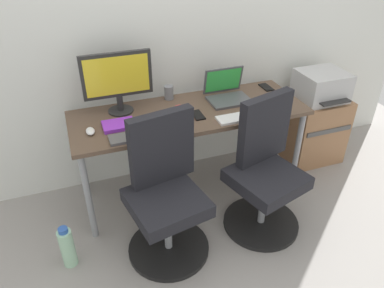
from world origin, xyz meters
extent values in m
plane|color=gray|center=(0.00, 0.00, 0.00)|extent=(5.28, 5.28, 0.00)
cube|color=silver|center=(0.00, 0.38, 1.30)|extent=(4.40, 0.04, 2.60)
cube|color=brown|center=(0.00, 0.00, 0.70)|extent=(1.69, 0.61, 0.03)
cylinder|color=gray|center=(-0.80, -0.25, 0.34)|extent=(0.04, 0.04, 0.69)
cylinder|color=gray|center=(0.80, -0.25, 0.34)|extent=(0.04, 0.04, 0.69)
cylinder|color=gray|center=(-0.80, 0.25, 0.34)|extent=(0.04, 0.04, 0.69)
cylinder|color=gray|center=(0.80, 0.25, 0.34)|extent=(0.04, 0.04, 0.69)
cylinder|color=black|center=(-0.35, -0.55, 0.01)|extent=(0.54, 0.54, 0.03)
cylinder|color=gray|center=(-0.35, -0.55, 0.20)|extent=(0.05, 0.05, 0.34)
cube|color=black|center=(-0.35, -0.55, 0.41)|extent=(0.51, 0.51, 0.09)
cube|color=black|center=(-0.31, -0.37, 0.70)|extent=(0.43, 0.15, 0.48)
cylinder|color=black|center=(0.35, -0.55, 0.01)|extent=(0.54, 0.54, 0.03)
cylinder|color=gray|center=(0.35, -0.55, 0.20)|extent=(0.05, 0.05, 0.34)
cube|color=black|center=(0.35, -0.55, 0.41)|extent=(0.54, 0.54, 0.09)
cube|color=black|center=(0.40, -0.38, 0.70)|extent=(0.42, 0.18, 0.48)
cube|color=#996B47|center=(1.19, 0.08, 0.29)|extent=(0.48, 0.40, 0.58)
cube|color=#4C4C4C|center=(1.19, -0.13, 0.38)|extent=(0.43, 0.01, 0.04)
cube|color=#B7B7B7|center=(1.19, 0.08, 0.70)|extent=(0.38, 0.34, 0.24)
cube|color=#262626|center=(1.19, -0.12, 0.64)|extent=(0.27, 0.06, 0.01)
cylinder|color=#A5D8B2|center=(-0.98, -0.45, 0.14)|extent=(0.09, 0.09, 0.28)
cylinder|color=#2D59B2|center=(-0.98, -0.45, 0.30)|extent=(0.06, 0.06, 0.03)
cylinder|color=#262626|center=(-0.46, 0.16, 0.72)|extent=(0.18, 0.18, 0.01)
cylinder|color=#262626|center=(-0.46, 0.16, 0.78)|extent=(0.04, 0.04, 0.11)
cube|color=#262626|center=(-0.46, 0.16, 0.99)|extent=(0.48, 0.03, 0.31)
cube|color=yellow|center=(-0.46, 0.15, 0.99)|extent=(0.43, 0.00, 0.26)
cube|color=#4C4C51|center=(0.33, 0.05, 0.73)|extent=(0.31, 0.22, 0.02)
cube|color=#4C4C51|center=(0.33, 0.18, 0.84)|extent=(0.31, 0.05, 0.21)
cube|color=green|center=(0.33, 0.17, 0.84)|extent=(0.28, 0.04, 0.18)
cube|color=#515156|center=(-0.44, -0.22, 0.73)|extent=(0.34, 0.12, 0.02)
cube|color=silver|center=(0.29, -0.22, 0.73)|extent=(0.34, 0.12, 0.02)
ellipsoid|color=#2D2D2D|center=(0.67, -0.05, 0.73)|extent=(0.06, 0.10, 0.03)
ellipsoid|color=silver|center=(-0.71, -0.08, 0.73)|extent=(0.06, 0.10, 0.03)
cylinder|color=red|center=(-0.10, -0.09, 0.76)|extent=(0.08, 0.08, 0.09)
cylinder|color=slate|center=(-0.08, 0.24, 0.77)|extent=(0.07, 0.07, 0.10)
cube|color=black|center=(0.72, 0.17, 0.72)|extent=(0.07, 0.14, 0.01)
cube|color=black|center=(0.03, -0.09, 0.72)|extent=(0.07, 0.14, 0.01)
cube|color=purple|center=(-0.52, -0.05, 0.73)|extent=(0.21, 0.15, 0.03)
camera|label=1|loc=(-0.79, -2.23, 1.94)|focal=34.57mm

